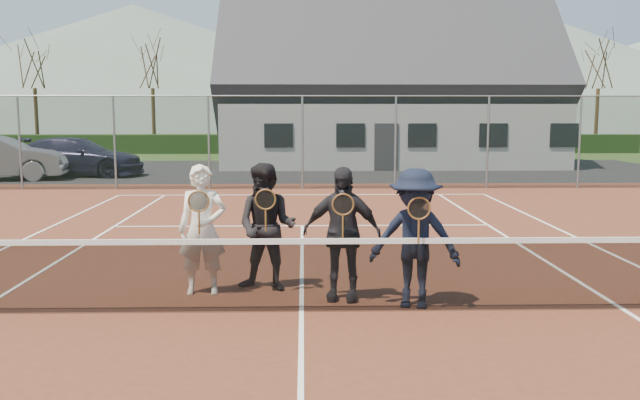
% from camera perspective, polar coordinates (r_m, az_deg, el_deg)
% --- Properties ---
extents(ground, '(220.00, 220.00, 0.00)m').
position_cam_1_polar(ground, '(28.41, -1.46, 2.43)').
color(ground, '#2C4819').
rests_on(ground, ground).
extents(court_surface, '(30.00, 30.00, 0.02)m').
position_cam_1_polar(court_surface, '(8.68, -1.57, -9.47)').
color(court_surface, '#562819').
rests_on(court_surface, ground).
extents(tarmac_carpark, '(40.00, 12.00, 0.01)m').
position_cam_1_polar(tarmac_carpark, '(28.69, -9.48, 2.39)').
color(tarmac_carpark, black).
rests_on(tarmac_carpark, ground).
extents(hedge_row, '(40.00, 1.20, 1.10)m').
position_cam_1_polar(hedge_row, '(40.34, -1.45, 4.75)').
color(hedge_row, black).
rests_on(hedge_row, ground).
extents(hill_west, '(110.00, 110.00, 18.00)m').
position_cam_1_polar(hill_west, '(106.48, -15.27, 10.81)').
color(hill_west, '#536359').
rests_on(hill_west, ground).
extents(hill_centre, '(120.00, 120.00, 22.00)m').
position_cam_1_polar(hill_centre, '(105.55, 9.73, 12.08)').
color(hill_centre, '#57685D').
rests_on(hill_centre, ground).
extents(car_c, '(5.32, 2.57, 1.49)m').
position_cam_1_polar(car_c, '(27.95, -19.82, 3.44)').
color(car_c, '#191A33').
rests_on(car_c, ground).
extents(court_markings, '(11.03, 23.83, 0.01)m').
position_cam_1_polar(court_markings, '(8.67, -1.57, -9.38)').
color(court_markings, white).
rests_on(court_markings, court_surface).
extents(tennis_net, '(11.68, 0.08, 1.10)m').
position_cam_1_polar(tennis_net, '(8.54, -1.58, -6.08)').
color(tennis_net, slate).
rests_on(tennis_net, ground).
extents(perimeter_fence, '(30.07, 0.07, 3.02)m').
position_cam_1_polar(perimeter_fence, '(21.82, -1.49, 4.89)').
color(perimeter_fence, slate).
rests_on(perimeter_fence, ground).
extents(clubhouse, '(15.60, 8.20, 7.70)m').
position_cam_1_polar(clubhouse, '(32.57, 5.69, 10.08)').
color(clubhouse, silver).
rests_on(clubhouse, ground).
extents(tree_a, '(3.20, 3.20, 7.77)m').
position_cam_1_polar(tree_a, '(44.42, -23.02, 11.18)').
color(tree_a, '#352113').
rests_on(tree_a, ground).
extents(tree_b, '(3.20, 3.20, 7.77)m').
position_cam_1_polar(tree_b, '(42.39, -14.00, 11.76)').
color(tree_b, '#362613').
rests_on(tree_b, ground).
extents(tree_c, '(3.20, 3.20, 7.77)m').
position_cam_1_polar(tree_c, '(41.47, 1.35, 12.07)').
color(tree_c, '#3C2916').
rests_on(tree_c, ground).
extents(tree_d, '(3.20, 3.20, 7.77)m').
position_cam_1_polar(tree_d, '(43.12, 15.04, 11.65)').
color(tree_d, '#342213').
rests_on(tree_d, ground).
extents(tree_e, '(3.20, 3.20, 7.77)m').
position_cam_1_polar(tree_e, '(45.15, 22.50, 11.14)').
color(tree_e, '#3A2515').
rests_on(tree_e, ground).
extents(player_a, '(0.67, 0.51, 1.80)m').
position_cam_1_polar(player_a, '(9.46, -9.88, -2.46)').
color(player_a, white).
rests_on(player_a, court_surface).
extents(player_b, '(1.03, 0.89, 1.80)m').
position_cam_1_polar(player_b, '(9.55, -4.49, -2.29)').
color(player_b, black).
rests_on(player_b, court_surface).
extents(player_c, '(1.12, 0.63, 1.80)m').
position_cam_1_polar(player_c, '(9.04, 1.84, -2.83)').
color(player_c, black).
rests_on(player_c, court_surface).
extents(player_d, '(1.30, 0.95, 1.80)m').
position_cam_1_polar(player_d, '(8.78, 8.00, -3.22)').
color(player_d, black).
rests_on(player_d, court_surface).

